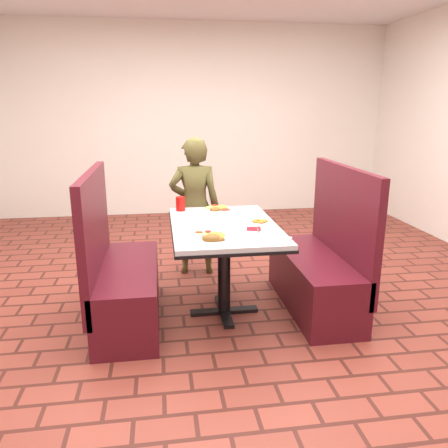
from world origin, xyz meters
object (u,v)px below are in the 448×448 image
Objects in this scene: diner_person at (195,207)px; near_dinner_plate at (212,236)px; booth_bench_left at (122,281)px; plantain_plate at (260,222)px; far_dinner_plate at (218,208)px; red_tumbler at (181,204)px; dining_table at (224,236)px; booth_bench_right at (320,270)px.

near_dinner_plate is at bearing 95.11° from diner_person.
booth_bench_left is 6.40× the size of plantain_plate.
far_dinner_plate is at bearing 28.15° from booth_bench_left.
red_tumbler is (-0.16, -0.44, 0.13)m from diner_person.
dining_table is 0.90× the size of diner_person.
near_dinner_plate is (-0.14, -0.40, 0.13)m from dining_table.
diner_person is 0.54m from far_dinner_plate.
diner_person is at bearing 113.57° from plantain_plate.
diner_person is (-0.15, 0.94, 0.02)m from dining_table.
near_dinner_plate is at bearing -100.55° from far_dinner_plate.
far_dinner_plate is (0.16, -0.51, 0.10)m from diner_person.
booth_bench_left and booth_bench_right have the same top height.
near_dinner_plate reaches higher than far_dinner_plate.
plantain_plate is at bearing -60.50° from far_dinner_plate.
red_tumbler is at bearing 100.36° from near_dinner_plate.
far_dinner_plate is at bearing 88.36° from dining_table.
near_dinner_plate is (0.66, -0.40, 0.45)m from booth_bench_left.
booth_bench_right reaches higher than red_tumbler.
near_dinner_plate is 1.03× the size of far_dinner_plate.
booth_bench_right is 1.30m from red_tumbler.
booth_bench_right is (1.60, 0.00, 0.00)m from booth_bench_left.
diner_person is 1.34m from near_dinner_plate.
near_dinner_plate is 0.85m from far_dinner_plate.
far_dinner_plate is 0.33m from red_tumbler.
booth_bench_left is 0.89m from near_dinner_plate.
red_tumbler is (0.49, 0.50, 0.48)m from booth_bench_left.
dining_table is at bearing 0.00° from booth_bench_left.
booth_bench_left is at bearing 180.00° from booth_bench_right.
dining_table is 1.01× the size of booth_bench_right.
booth_bench_left is 4.20× the size of far_dinner_plate.
booth_bench_left reaches higher than plantain_plate.
booth_bench_left is at bearing 60.21° from diner_person.
diner_person is at bearing 107.65° from far_dinner_plate.
near_dinner_plate is 0.91m from red_tumbler.
diner_person reaches higher than plantain_plate.
red_tumbler reaches higher than plantain_plate.
booth_bench_left reaches higher than far_dinner_plate.
far_dinner_plate is (0.01, 0.43, 0.12)m from dining_table.
red_tumbler is (-0.58, 0.53, 0.05)m from plantain_plate.
near_dinner_plate is 1.56× the size of plantain_plate.
plantain_plate is at bearing -5.93° from dining_table.
dining_table is 0.61m from red_tumbler.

